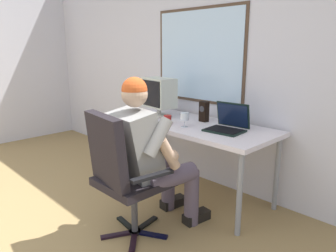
{
  "coord_description": "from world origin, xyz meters",
  "views": [
    {
      "loc": [
        2.19,
        -0.04,
        1.42
      ],
      "look_at": [
        0.35,
        1.76,
        0.78
      ],
      "focal_mm": 34.07,
      "sensor_mm": 36.0,
      "label": 1
    }
  ],
  "objects_px": {
    "laptop": "(228,123)",
    "wine_glass": "(185,117)",
    "crt_monitor": "(159,93)",
    "person_seated": "(150,152)",
    "desk": "(189,128)",
    "coffee_mug": "(168,119)",
    "office_chair": "(121,170)",
    "desk_speaker": "(204,111)"
  },
  "relations": [
    {
      "from": "laptop",
      "to": "desk_speaker",
      "type": "bearing_deg",
      "value": 162.54
    },
    {
      "from": "laptop",
      "to": "wine_glass",
      "type": "height_order",
      "value": "laptop"
    },
    {
      "from": "office_chair",
      "to": "crt_monitor",
      "type": "height_order",
      "value": "crt_monitor"
    },
    {
      "from": "desk",
      "to": "coffee_mug",
      "type": "xyz_separation_m",
      "value": [
        -0.12,
        -0.17,
        0.1
      ]
    },
    {
      "from": "person_seated",
      "to": "desk_speaker",
      "type": "xyz_separation_m",
      "value": [
        -0.16,
        0.84,
        0.18
      ]
    },
    {
      "from": "office_chair",
      "to": "crt_monitor",
      "type": "relative_size",
      "value": 2.46
    },
    {
      "from": "person_seated",
      "to": "wine_glass",
      "type": "distance_m",
      "value": 0.58
    },
    {
      "from": "crt_monitor",
      "to": "laptop",
      "type": "xyz_separation_m",
      "value": [
        0.86,
        0.02,
        -0.18
      ]
    },
    {
      "from": "desk",
      "to": "laptop",
      "type": "xyz_separation_m",
      "value": [
        0.43,
        0.03,
        0.12
      ]
    },
    {
      "from": "office_chair",
      "to": "desk_speaker",
      "type": "relative_size",
      "value": 4.99
    },
    {
      "from": "desk",
      "to": "crt_monitor",
      "type": "distance_m",
      "value": 0.52
    },
    {
      "from": "wine_glass",
      "to": "coffee_mug",
      "type": "height_order",
      "value": "wine_glass"
    },
    {
      "from": "desk_speaker",
      "to": "laptop",
      "type": "bearing_deg",
      "value": -17.46
    },
    {
      "from": "wine_glass",
      "to": "crt_monitor",
      "type": "bearing_deg",
      "value": 162.55
    },
    {
      "from": "desk",
      "to": "desk_speaker",
      "type": "distance_m",
      "value": 0.22
    },
    {
      "from": "crt_monitor",
      "to": "wine_glass",
      "type": "distance_m",
      "value": 0.56
    },
    {
      "from": "wine_glass",
      "to": "person_seated",
      "type": "bearing_deg",
      "value": -75.91
    },
    {
      "from": "crt_monitor",
      "to": "office_chair",
      "type": "bearing_deg",
      "value": -56.92
    },
    {
      "from": "coffee_mug",
      "to": "desk",
      "type": "bearing_deg",
      "value": 55.26
    },
    {
      "from": "person_seated",
      "to": "laptop",
      "type": "relative_size",
      "value": 3.64
    },
    {
      "from": "office_chair",
      "to": "person_seated",
      "type": "height_order",
      "value": "person_seated"
    },
    {
      "from": "person_seated",
      "to": "laptop",
      "type": "bearing_deg",
      "value": 73.86
    },
    {
      "from": "person_seated",
      "to": "crt_monitor",
      "type": "bearing_deg",
      "value": 132.98
    },
    {
      "from": "desk",
      "to": "wine_glass",
      "type": "relative_size",
      "value": 12.67
    },
    {
      "from": "office_chair",
      "to": "person_seated",
      "type": "bearing_deg",
      "value": 83.15
    },
    {
      "from": "wine_glass",
      "to": "coffee_mug",
      "type": "distance_m",
      "value": 0.21
    },
    {
      "from": "desk",
      "to": "laptop",
      "type": "relative_size",
      "value": 5.02
    },
    {
      "from": "person_seated",
      "to": "coffee_mug",
      "type": "xyz_separation_m",
      "value": [
        -0.34,
        0.52,
        0.12
      ]
    },
    {
      "from": "desk_speaker",
      "to": "office_chair",
      "type": "bearing_deg",
      "value": -83.39
    },
    {
      "from": "desk",
      "to": "person_seated",
      "type": "height_order",
      "value": "person_seated"
    },
    {
      "from": "desk",
      "to": "person_seated",
      "type": "xyz_separation_m",
      "value": [
        0.22,
        -0.69,
        -0.03
      ]
    },
    {
      "from": "laptop",
      "to": "crt_monitor",
      "type": "bearing_deg",
      "value": -178.35
    },
    {
      "from": "crt_monitor",
      "to": "desk_speaker",
      "type": "bearing_deg",
      "value": 15.83
    },
    {
      "from": "crt_monitor",
      "to": "laptop",
      "type": "distance_m",
      "value": 0.88
    },
    {
      "from": "desk_speaker",
      "to": "coffee_mug",
      "type": "relative_size",
      "value": 2.43
    },
    {
      "from": "coffee_mug",
      "to": "wine_glass",
      "type": "bearing_deg",
      "value": 4.19
    },
    {
      "from": "desk",
      "to": "person_seated",
      "type": "bearing_deg",
      "value": -72.61
    },
    {
      "from": "laptop",
      "to": "coffee_mug",
      "type": "distance_m",
      "value": 0.58
    },
    {
      "from": "wine_glass",
      "to": "desk_speaker",
      "type": "height_order",
      "value": "desk_speaker"
    },
    {
      "from": "person_seated",
      "to": "crt_monitor",
      "type": "height_order",
      "value": "person_seated"
    },
    {
      "from": "person_seated",
      "to": "wine_glass",
      "type": "bearing_deg",
      "value": 104.09
    },
    {
      "from": "coffee_mug",
      "to": "person_seated",
      "type": "bearing_deg",
      "value": -57.0
    }
  ]
}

